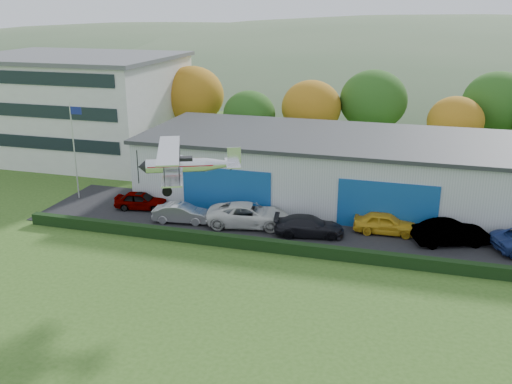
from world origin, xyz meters
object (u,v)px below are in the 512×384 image
(car_2, at_px, (249,215))
(car_3, at_px, (309,226))
(hangar, at_px, (393,172))
(biplane, at_px, (185,164))
(office_block, at_px, (77,105))
(flagpole, at_px, (75,142))
(car_0, at_px, (141,200))
(car_1, at_px, (182,213))
(car_5, at_px, (451,233))
(car_4, at_px, (385,223))

(car_2, bearing_deg, car_3, -107.14)
(hangar, bearing_deg, biplane, -124.87)
(office_block, xyz_separation_m, car_3, (27.92, -15.57, -4.46))
(hangar, bearing_deg, office_block, 167.99)
(car_2, relative_size, car_3, 1.23)
(flagpole, distance_m, car_0, 7.37)
(car_1, bearing_deg, flagpole, 67.96)
(hangar, distance_m, car_5, 8.78)
(biplane, bearing_deg, car_2, 56.76)
(car_0, relative_size, car_5, 0.82)
(car_5, distance_m, biplane, 18.54)
(car_5, bearing_deg, biplane, 98.10)
(car_2, height_order, car_3, car_2)
(office_block, relative_size, car_3, 4.24)
(car_4, xyz_separation_m, car_5, (4.37, -0.74, 0.07))
(office_block, height_order, car_0, office_block)
(office_block, height_order, flagpole, office_block)
(car_3, bearing_deg, car_4, -79.46)
(car_4, height_order, car_5, car_5)
(car_0, distance_m, biplane, 13.25)
(car_3, xyz_separation_m, car_5, (9.45, 1.14, 0.12))
(car_1, bearing_deg, hangar, -66.93)
(car_1, bearing_deg, car_2, -89.90)
(hangar, height_order, car_4, hangar)
(hangar, bearing_deg, car_3, -120.74)
(car_2, bearing_deg, car_5, -97.66)
(car_3, bearing_deg, car_2, 73.04)
(car_0, distance_m, car_3, 13.80)
(hangar, relative_size, car_4, 9.23)
(car_2, height_order, car_4, car_2)
(car_2, height_order, car_5, car_2)
(biplane, bearing_deg, office_block, 110.72)
(hangar, xyz_separation_m, car_2, (-9.64, -7.97, -1.77))
(flagpole, relative_size, biplane, 1.20)
(office_block, bearing_deg, car_1, -40.42)
(hangar, height_order, car_0, hangar)
(office_block, bearing_deg, car_3, -29.15)
(car_0, xyz_separation_m, car_3, (13.71, -1.61, 0.01))
(car_0, relative_size, car_4, 0.93)
(car_2, bearing_deg, hangar, -60.37)
(office_block, relative_size, car_4, 4.68)
(car_3, distance_m, car_5, 9.52)
(biplane, bearing_deg, car_3, 27.71)
(car_1, xyz_separation_m, car_4, (14.61, 1.97, 0.05))
(car_1, bearing_deg, car_3, -96.97)
(car_5, bearing_deg, car_0, 68.20)
(car_2, distance_m, car_4, 9.73)
(flagpole, xyz_separation_m, car_3, (19.80, -2.57, -4.03))
(flagpole, height_order, car_5, flagpole)
(car_5, bearing_deg, car_1, 73.07)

